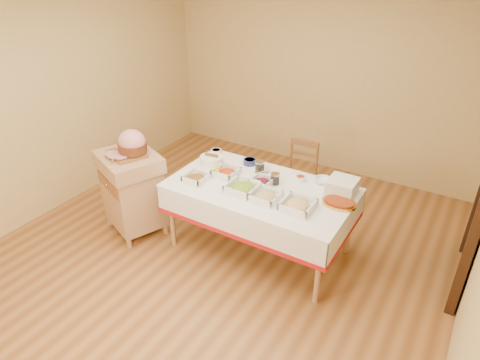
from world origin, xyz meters
name	(u,v)px	position (x,y,z in m)	size (l,w,h in m)	color
room_shell	(217,141)	(0.00, 0.00, 1.30)	(5.00, 5.00, 5.00)	#99602F
dining_table	(260,201)	(0.30, 0.30, 0.60)	(1.82, 1.02, 0.76)	tan
butcher_cart	(132,188)	(-1.07, -0.10, 0.53)	(0.82, 0.76, 0.94)	tan
dining_chair	(299,175)	(0.29, 1.30, 0.43)	(0.40, 0.38, 0.84)	brown
ham_on_board	(131,144)	(-1.03, -0.07, 1.05)	(0.42, 0.40, 0.28)	brown
serving_dish_a	(196,178)	(-0.32, 0.07, 0.79)	(0.23, 0.22, 0.10)	white
serving_dish_b	(243,188)	(0.19, 0.14, 0.80)	(0.29, 0.29, 0.12)	white
serving_dish_c	(265,196)	(0.45, 0.12, 0.79)	(0.26, 0.26, 0.10)	white
serving_dish_d	(298,205)	(0.78, 0.14, 0.80)	(0.28, 0.28, 0.11)	white
serving_dish_e	(226,172)	(-0.12, 0.32, 0.80)	(0.25, 0.24, 0.11)	white
serving_dish_f	(262,182)	(0.29, 0.35, 0.79)	(0.22, 0.21, 0.10)	white
small_bowl_left	(216,152)	(-0.50, 0.70, 0.79)	(0.12, 0.12, 0.05)	white
small_bowl_mid	(250,161)	(-0.04, 0.67, 0.79)	(0.14, 0.14, 0.06)	navy
small_bowl_right	(301,178)	(0.59, 0.62, 0.79)	(0.10, 0.10, 0.05)	white
bowl_white_imported	(262,169)	(0.15, 0.60, 0.78)	(0.16, 0.16, 0.04)	white
bowl_small_imported	(323,180)	(0.79, 0.70, 0.79)	(0.16, 0.16, 0.05)	white
preserve_jar_left	(260,167)	(0.14, 0.56, 0.82)	(0.10, 0.10, 0.13)	silver
preserve_jar_right	(275,179)	(0.39, 0.43, 0.81)	(0.09, 0.09, 0.12)	silver
mustard_bottle	(217,171)	(-0.17, 0.24, 0.83)	(0.05, 0.05, 0.17)	yellow
bread_basket	(212,160)	(-0.40, 0.47, 0.81)	(0.25, 0.25, 0.11)	white
plate_stack	(342,186)	(1.02, 0.61, 0.83)	(0.27, 0.27, 0.15)	white
brass_platter	(339,203)	(1.08, 0.39, 0.78)	(0.33, 0.23, 0.04)	gold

